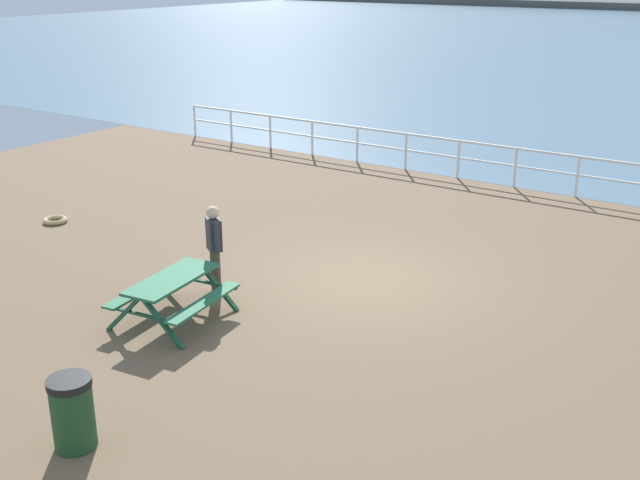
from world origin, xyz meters
name	(u,v)px	position (x,y,z in m)	size (l,w,h in m)	color
ground_plane	(364,284)	(0.00, 0.00, -0.10)	(30.00, 24.00, 0.20)	brown
seaward_railing	(516,160)	(0.00, 7.75, 0.74)	(23.07, 0.07, 1.08)	white
picnic_table_mid_centre	(172,288)	(-1.74, -3.32, 0.58)	(1.73, 1.97, 0.80)	#286B47
visitor	(214,245)	(-1.89, -2.08, 0.95)	(0.45, 0.37, 1.66)	#4C4233
litter_bin	(73,413)	(-0.20, -6.63, 0.48)	(0.55, 0.55, 0.95)	#1E4723
rope_coil	(55,220)	(-7.70, -1.09, 0.06)	(0.55, 0.55, 0.11)	tan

